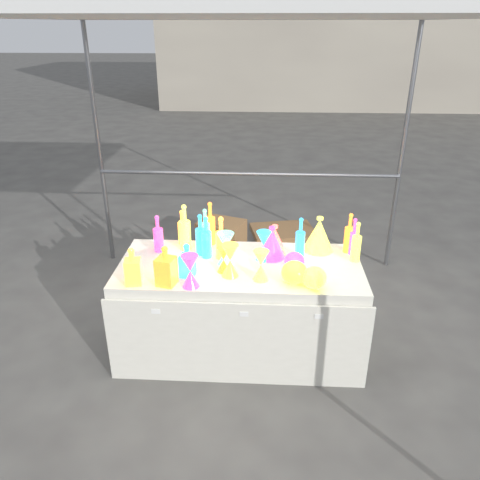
# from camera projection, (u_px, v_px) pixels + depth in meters

# --- Properties ---
(ground) EXTENTS (80.00, 80.00, 0.00)m
(ground) POSITION_uv_depth(u_px,v_px,m) (240.00, 346.00, 3.78)
(ground) COLOR slate
(ground) RESTS_ON ground
(canopy_tent) EXTENTS (3.15, 3.15, 2.46)m
(canopy_tent) POSITION_uv_depth(u_px,v_px,m) (240.00, 21.00, 2.78)
(canopy_tent) COLOR gray
(canopy_tent) RESTS_ON ground
(display_table) EXTENTS (1.84, 0.83, 0.75)m
(display_table) POSITION_uv_depth(u_px,v_px,m) (240.00, 308.00, 3.61)
(display_table) COLOR white
(display_table) RESTS_ON ground
(background_building) EXTENTS (14.00, 6.00, 6.00)m
(background_building) POSITION_uv_depth(u_px,v_px,m) (388.00, 2.00, 14.99)
(background_building) COLOR #BBB19C
(background_building) RESTS_ON ground
(cardboard_box_closed) EXTENTS (0.58, 0.50, 0.36)m
(cardboard_box_closed) POSITION_uv_depth(u_px,v_px,m) (221.00, 236.00, 5.31)
(cardboard_box_closed) COLOR #976C44
(cardboard_box_closed) RESTS_ON ground
(cardboard_box_flat) EXTENTS (0.85, 0.68, 0.06)m
(cardboard_box_flat) POSITION_uv_depth(u_px,v_px,m) (283.00, 232.00, 5.78)
(cardboard_box_flat) COLOR #976C44
(cardboard_box_flat) RESTS_ON ground
(bottle_0) EXTENTS (0.10, 0.10, 0.28)m
(bottle_0) POSITION_uv_depth(u_px,v_px,m) (182.00, 227.00, 3.74)
(bottle_0) COLOR red
(bottle_0) RESTS_ON display_table
(bottle_1) EXTENTS (0.09, 0.09, 0.33)m
(bottle_1) POSITION_uv_depth(u_px,v_px,m) (200.00, 234.00, 3.55)
(bottle_1) COLOR #1B9826
(bottle_1) RESTS_ON display_table
(bottle_2) EXTENTS (0.10, 0.10, 0.36)m
(bottle_2) POSITION_uv_depth(u_px,v_px,m) (210.00, 223.00, 3.72)
(bottle_2) COLOR yellow
(bottle_2) RESTS_ON display_table
(bottle_3) EXTENTS (0.09, 0.09, 0.30)m
(bottle_3) POSITION_uv_depth(u_px,v_px,m) (158.00, 233.00, 3.61)
(bottle_3) COLOR #1C5CA7
(bottle_3) RESTS_ON display_table
(bottle_4) EXTENTS (0.10, 0.10, 0.37)m
(bottle_4) POSITION_uv_depth(u_px,v_px,m) (185.00, 227.00, 3.62)
(bottle_4) COLOR #126073
(bottle_4) RESTS_ON display_table
(bottle_5) EXTENTS (0.09, 0.09, 0.34)m
(bottle_5) POSITION_uv_depth(u_px,v_px,m) (205.00, 229.00, 3.63)
(bottle_5) COLOR #A62153
(bottle_5) RESTS_ON display_table
(bottle_6) EXTENTS (0.10, 0.10, 0.34)m
(bottle_6) POSITION_uv_depth(u_px,v_px,m) (221.00, 237.00, 3.50)
(bottle_6) COLOR red
(bottle_6) RESTS_ON display_table
(bottle_7) EXTENTS (0.10, 0.10, 0.33)m
(bottle_7) POSITION_uv_depth(u_px,v_px,m) (206.00, 237.00, 3.51)
(bottle_7) COLOR #1B9826
(bottle_7) RESTS_ON display_table
(decanter_0) EXTENTS (0.12, 0.12, 0.27)m
(decanter_0) POSITION_uv_depth(u_px,v_px,m) (133.00, 266.00, 3.16)
(decanter_0) COLOR red
(decanter_0) RESTS_ON display_table
(decanter_1) EXTENTS (0.15, 0.15, 0.29)m
(decanter_1) POSITION_uv_depth(u_px,v_px,m) (166.00, 265.00, 3.14)
(decanter_1) COLOR yellow
(decanter_1) RESTS_ON display_table
(decanter_2) EXTENTS (0.11, 0.11, 0.25)m
(decanter_2) POSITION_uv_depth(u_px,v_px,m) (187.00, 260.00, 3.26)
(decanter_2) COLOR #1B9826
(decanter_2) RESTS_ON display_table
(hourglass_0) EXTENTS (0.12, 0.12, 0.19)m
(hourglass_0) POSITION_uv_depth(u_px,v_px,m) (223.00, 260.00, 3.33)
(hourglass_0) COLOR yellow
(hourglass_0) RESTS_ON display_table
(hourglass_1) EXTENTS (0.14, 0.14, 0.23)m
(hourglass_1) POSITION_uv_depth(u_px,v_px,m) (190.00, 271.00, 3.13)
(hourglass_1) COLOR #1C5CA7
(hourglass_1) RESTS_ON display_table
(hourglass_2) EXTENTS (0.11, 0.11, 0.22)m
(hourglass_2) POSITION_uv_depth(u_px,v_px,m) (261.00, 265.00, 3.21)
(hourglass_2) COLOR #126073
(hourglass_2) RESTS_ON display_table
(hourglass_3) EXTENTS (0.16, 0.16, 0.25)m
(hourglass_3) POSITION_uv_depth(u_px,v_px,m) (226.00, 249.00, 3.41)
(hourglass_3) COLOR #A62153
(hourglass_3) RESTS_ON display_table
(hourglass_4) EXTENTS (0.14, 0.14, 0.24)m
(hourglass_4) POSITION_uv_depth(u_px,v_px,m) (230.00, 260.00, 3.26)
(hourglass_4) COLOR red
(hourglass_4) RESTS_ON display_table
(hourglass_5) EXTENTS (0.14, 0.14, 0.23)m
(hourglass_5) POSITION_uv_depth(u_px,v_px,m) (264.00, 246.00, 3.49)
(hourglass_5) COLOR #1B9826
(hourglass_5) RESTS_ON display_table
(globe_0) EXTENTS (0.22, 0.22, 0.15)m
(globe_0) POSITION_uv_depth(u_px,v_px,m) (294.00, 274.00, 3.19)
(globe_0) COLOR red
(globe_0) RESTS_ON display_table
(globe_1) EXTENTS (0.19, 0.19, 0.13)m
(globe_1) POSITION_uv_depth(u_px,v_px,m) (314.00, 279.00, 3.13)
(globe_1) COLOR #126073
(globe_1) RESTS_ON display_table
(globe_3) EXTENTS (0.19, 0.19, 0.12)m
(globe_3) POSITION_uv_depth(u_px,v_px,m) (294.00, 262.00, 3.37)
(globe_3) COLOR #1C5CA7
(globe_3) RESTS_ON display_table
(lampshade_0) EXTENTS (0.24, 0.24, 0.24)m
(lampshade_0) POSITION_uv_depth(u_px,v_px,m) (275.00, 240.00, 3.57)
(lampshade_0) COLOR yellow
(lampshade_0) RESTS_ON display_table
(lampshade_2) EXTENTS (0.28, 0.28, 0.25)m
(lampshade_2) POSITION_uv_depth(u_px,v_px,m) (272.00, 242.00, 3.52)
(lampshade_2) COLOR #1C5CA7
(lampshade_2) RESTS_ON display_table
(lampshade_3) EXTENTS (0.26, 0.26, 0.28)m
(lampshade_3) POSITION_uv_depth(u_px,v_px,m) (319.00, 234.00, 3.63)
(lampshade_3) COLOR #126073
(lampshade_3) RESTS_ON display_table
(bottle_8) EXTENTS (0.08, 0.08, 0.32)m
(bottle_8) POSITION_uv_depth(u_px,v_px,m) (300.00, 238.00, 3.51)
(bottle_8) COLOR #1B9826
(bottle_8) RESTS_ON display_table
(bottle_9) EXTENTS (0.08, 0.08, 0.32)m
(bottle_9) POSITION_uv_depth(u_px,v_px,m) (349.00, 233.00, 3.59)
(bottle_9) COLOR yellow
(bottle_9) RESTS_ON display_table
(bottle_10) EXTENTS (0.08, 0.08, 0.29)m
(bottle_10) POSITION_uv_depth(u_px,v_px,m) (354.00, 236.00, 3.57)
(bottle_10) COLOR #1C5CA7
(bottle_10) RESTS_ON display_table
(bottle_11) EXTENTS (0.08, 0.08, 0.31)m
(bottle_11) POSITION_uv_depth(u_px,v_px,m) (357.00, 242.00, 3.45)
(bottle_11) COLOR #126073
(bottle_11) RESTS_ON display_table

